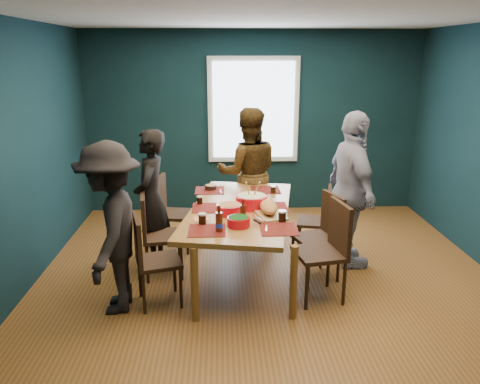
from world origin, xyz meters
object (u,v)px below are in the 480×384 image
(person_back, at_px, (248,173))
(cutting_board, at_px, (269,208))
(bowl_herbs, at_px, (239,221))
(chair_right_near, at_px, (329,243))
(person_near_left, at_px, (111,229))
(chair_left_near, at_px, (149,254))
(person_right, at_px, (351,191))
(chair_left_far, at_px, (169,207))
(bowl_dumpling, at_px, (251,201))
(chair_right_mid, at_px, (324,230))
(dining_table, at_px, (240,214))
(person_far_left, at_px, (151,199))
(bowl_salad, at_px, (229,209))
(chair_left_mid, at_px, (154,229))
(chair_right_far, at_px, (321,216))

(person_back, bearing_deg, cutting_board, 93.84)
(bowl_herbs, bearing_deg, chair_right_near, 0.46)
(person_back, height_order, person_near_left, person_back)
(chair_left_near, relative_size, person_right, 0.51)
(chair_left_far, relative_size, bowl_dumpling, 2.79)
(chair_right_mid, distance_m, bowl_dumpling, 0.84)
(dining_table, relative_size, bowl_dumpling, 6.58)
(cutting_board, bearing_deg, bowl_herbs, -147.70)
(chair_left_far, distance_m, person_back, 1.14)
(person_far_left, relative_size, person_near_left, 0.97)
(bowl_herbs, bearing_deg, bowl_salad, 103.25)
(person_back, relative_size, person_right, 0.96)
(chair_left_mid, xyz_separation_m, bowl_herbs, (0.89, -0.57, 0.28))
(chair_right_mid, height_order, cutting_board, chair_right_mid)
(cutting_board, bearing_deg, person_back, 81.04)
(chair_left_near, relative_size, chair_right_mid, 0.97)
(chair_right_near, distance_m, person_near_left, 2.08)
(chair_left_mid, distance_m, bowl_dumpling, 1.09)
(bowl_herbs, bearing_deg, bowl_dumpling, 74.24)
(person_far_left, bearing_deg, chair_left_near, 10.50)
(person_back, distance_m, bowl_dumpling, 1.18)
(chair_left_near, relative_size, person_back, 0.53)
(chair_left_near, xyz_separation_m, bowl_dumpling, (1.01, 0.62, 0.32))
(dining_table, bearing_deg, chair_left_near, -135.38)
(chair_left_far, bearing_deg, chair_left_mid, -86.51)
(chair_left_far, relative_size, person_near_left, 0.57)
(chair_right_mid, xyz_separation_m, person_near_left, (-2.11, -0.57, 0.27))
(chair_right_near, xyz_separation_m, person_far_left, (-1.83, 0.86, 0.21))
(chair_right_near, bearing_deg, chair_left_near, 171.50)
(chair_right_near, bearing_deg, person_back, 101.04)
(chair_right_mid, relative_size, bowl_dumpling, 2.81)
(chair_left_far, distance_m, bowl_salad, 1.24)
(chair_right_near, distance_m, person_back, 1.89)
(chair_right_far, height_order, bowl_herbs, bowl_herbs)
(chair_right_far, distance_m, person_right, 0.56)
(dining_table, xyz_separation_m, chair_right_mid, (0.89, -0.10, -0.16))
(person_back, xyz_separation_m, bowl_dumpling, (-0.04, -1.18, -0.01))
(person_far_left, distance_m, cutting_board, 1.38)
(person_back, distance_m, bowl_herbs, 1.75)
(person_right, relative_size, bowl_herbs, 8.10)
(chair_right_near, bearing_deg, cutting_board, 138.88)
(chair_left_mid, relative_size, bowl_salad, 3.58)
(person_near_left, bearing_deg, dining_table, 118.10)
(chair_left_near, bearing_deg, cutting_board, 3.30)
(chair_left_near, bearing_deg, bowl_salad, 13.07)
(chair_left_mid, relative_size, chair_right_far, 1.10)
(chair_left_near, xyz_separation_m, chair_right_mid, (1.79, 0.51, 0.02))
(chair_left_mid, bearing_deg, chair_right_near, -26.20)
(bowl_salad, height_order, bowl_dumpling, bowl_dumpling)
(dining_table, xyz_separation_m, bowl_salad, (-0.12, -0.20, 0.13))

